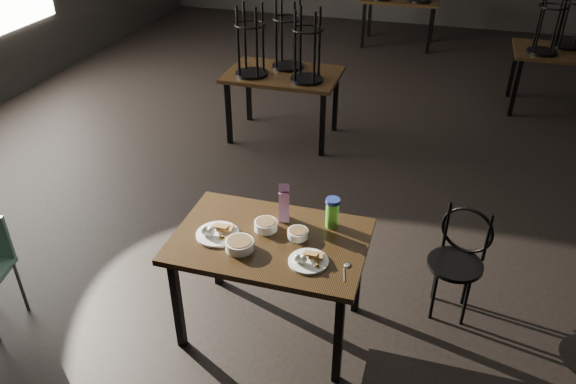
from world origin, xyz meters
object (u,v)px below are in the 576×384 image
(water_bottle, at_px, (332,212))
(juice_carton, at_px, (284,203))
(bentwood_chair, at_px, (459,254))
(main_table, at_px, (270,248))

(water_bottle, bearing_deg, juice_carton, -177.05)
(juice_carton, relative_size, water_bottle, 1.34)
(juice_carton, height_order, bentwood_chair, juice_carton)
(main_table, height_order, bentwood_chair, bentwood_chair)
(juice_carton, relative_size, bentwood_chair, 0.34)
(juice_carton, bearing_deg, bentwood_chair, 16.19)
(water_bottle, bearing_deg, bentwood_chair, 20.85)
(bentwood_chair, bearing_deg, water_bottle, -142.86)
(main_table, xyz_separation_m, water_bottle, (0.34, 0.24, 0.18))
(juice_carton, distance_m, bentwood_chair, 1.25)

